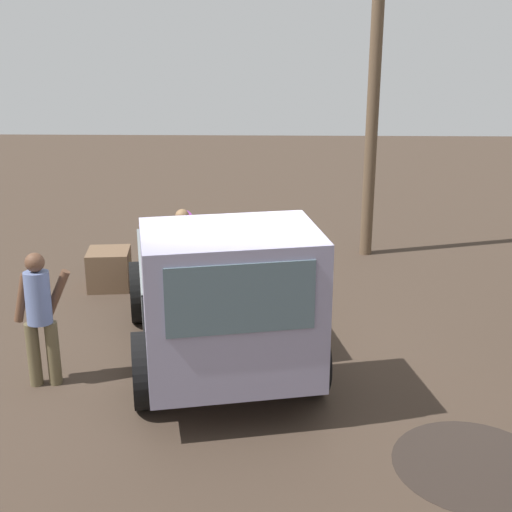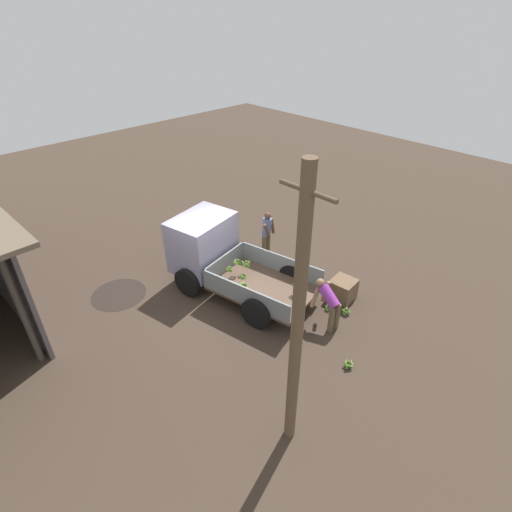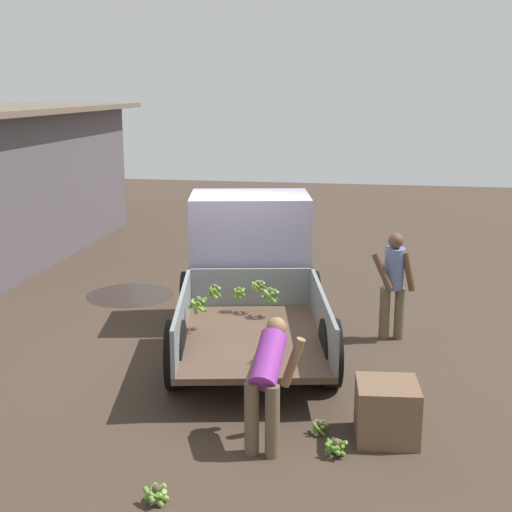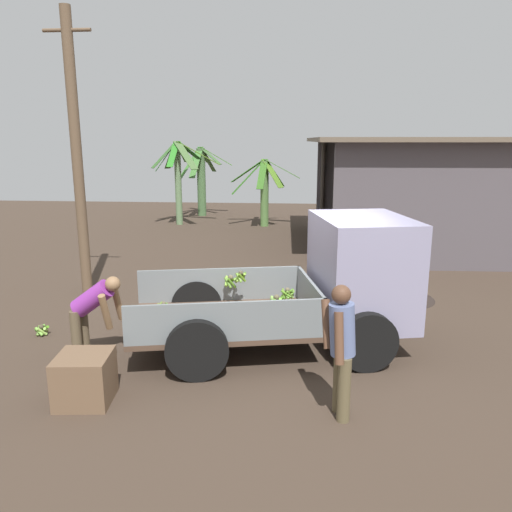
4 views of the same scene
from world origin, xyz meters
name	(u,v)px [view 4 (image 4 of 4)]	position (x,y,z in m)	size (l,w,h in m)	color
ground	(307,338)	(0.00, 0.00, 0.00)	(36.00, 36.00, 0.00)	#3E3026
mud_patch_0	(395,298)	(1.88, 2.30, 0.00)	(1.58, 1.58, 0.01)	#2B221D
cargo_truck	(335,280)	(0.42, -0.20, 1.07)	(4.52, 2.77, 2.06)	brown
warehouse_shed	(470,167)	(5.01, 8.01, 2.43)	(8.77, 7.60, 3.28)	#534C51
utility_pole	(77,157)	(-4.62, 2.03, 2.89)	(0.94, 0.21, 5.70)	brown
banana_palm_0	(179,177)	(-4.72, 11.09, 1.82)	(2.46, 2.91, 3.17)	#618054
banana_palm_2	(201,179)	(-4.31, 13.47, 1.56)	(2.29, 2.47, 2.93)	#476A3D
banana_palm_3	(265,190)	(-1.43, 10.98, 1.37)	(2.67, 2.46, 2.52)	#547C3E
person_foreground_visitor	(341,345)	(0.34, -2.37, 0.90)	(0.43, 0.68, 1.63)	brown
person_worker_loading	(92,310)	(-3.18, -1.06, 0.77)	(0.78, 0.67, 1.30)	brown
banana_bunch_on_ground_0	(42,329)	(-4.45, -0.24, 0.10)	(0.25, 0.25, 0.19)	#463F2D
banana_bunch_on_ground_1	(104,369)	(-2.86, -1.58, 0.09)	(0.21, 0.20, 0.17)	brown
banana_bunch_on_ground_2	(66,373)	(-3.31, -1.79, 0.11)	(0.25, 0.24, 0.20)	brown
wooden_crate_0	(85,378)	(-2.81, -2.29, 0.31)	(0.65, 0.65, 0.62)	brown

